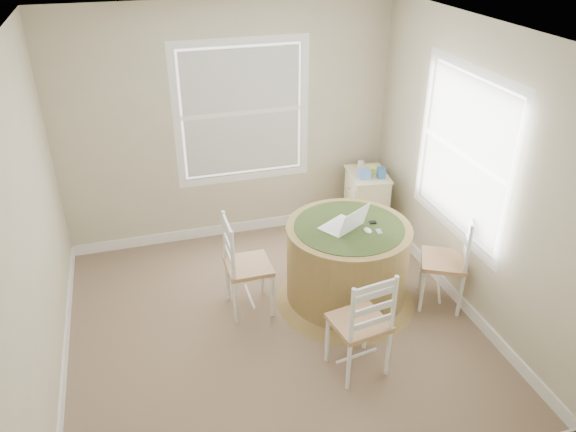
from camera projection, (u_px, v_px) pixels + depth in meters
name	position (u px, v px, depth m)	size (l,w,h in m)	color
room	(287.00, 190.00, 4.65)	(3.64, 3.64, 2.64)	#7F6550
round_table	(347.00, 261.00, 5.24)	(1.33, 1.33, 0.83)	olive
chair_left	(248.00, 265.00, 5.14)	(0.42, 0.40, 0.95)	white
chair_near	(359.00, 322.00, 4.44)	(0.42, 0.40, 0.95)	white
chair_right	(444.00, 260.00, 5.21)	(0.42, 0.40, 0.95)	white
laptop	(344.00, 225.00, 5.03)	(0.47, 0.46, 0.25)	white
mouse	(367.00, 231.00, 4.98)	(0.07, 0.10, 0.04)	white
phone	(379.00, 232.00, 4.98)	(0.04, 0.09, 0.02)	#B7BABF
keys	(373.00, 223.00, 5.11)	(0.06, 0.05, 0.03)	black
corner_chest	(366.00, 203.00, 6.43)	(0.49, 0.62, 0.75)	beige
tissue_box	(365.00, 173.00, 6.14)	(0.12, 0.12, 0.10)	#5981CC
box_yellow	(369.00, 170.00, 6.27)	(0.15, 0.10, 0.06)	#DBE852
box_blue	(381.00, 173.00, 6.13)	(0.08, 0.08, 0.12)	#33619B
cup_cream	(361.00, 165.00, 6.34)	(0.07, 0.07, 0.09)	beige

